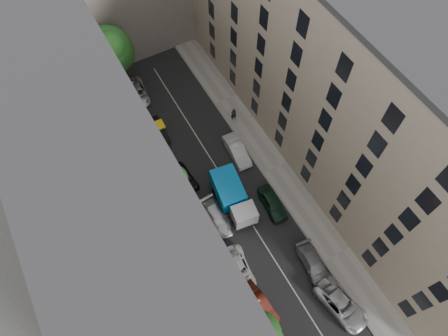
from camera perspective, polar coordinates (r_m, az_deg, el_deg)
ground at (r=42.05m, az=0.97°, el=-3.23°), size 120.00×120.00×0.00m
road_surface at (r=42.04m, az=0.97°, el=-3.23°), size 8.00×44.00×0.02m
sidewalk_left at (r=41.04m, az=-5.77°, el=-6.49°), size 3.00×44.00×0.15m
sidewalk_right at (r=43.60m, az=7.28°, el=-0.03°), size 3.00×44.00×0.15m
building_left at (r=31.98m, az=-16.20°, el=-3.54°), size 8.00×44.00×20.00m
building_right at (r=38.15m, az=16.01°, el=10.97°), size 8.00×44.00×20.00m
tarp_truck at (r=39.98m, az=1.23°, el=-4.12°), size 3.28×6.50×2.86m
car_left_1 at (r=37.62m, az=4.98°, el=-18.83°), size 2.10×4.59×1.46m
car_left_2 at (r=38.33m, az=2.08°, el=-14.28°), size 2.76×4.93×1.30m
car_left_3 at (r=40.06m, az=-0.96°, el=-6.99°), size 2.10×4.70×1.34m
car_left_4 at (r=42.24m, az=-5.55°, el=-1.33°), size 1.85×3.94×1.30m
car_left_5 at (r=45.82m, az=-9.33°, el=5.24°), size 1.52×4.00×1.30m
car_left_6 at (r=49.77m, az=-12.26°, el=10.48°), size 2.67×4.99×1.33m
car_right_0 at (r=38.90m, az=16.41°, el=-18.24°), size 3.25×5.62×1.47m
car_right_1 at (r=39.33m, az=12.68°, el=-13.28°), size 2.36×4.77×1.33m
car_right_2 at (r=40.90m, az=6.93°, el=-5.00°), size 2.06×4.38×1.45m
car_right_3 at (r=43.65m, az=1.86°, el=2.50°), size 1.90×4.66×1.50m
tree_mid at (r=36.88m, az=-8.39°, el=-2.33°), size 4.66×4.28×7.52m
tree_far at (r=47.01m, az=-16.07°, el=15.55°), size 5.74×5.53×9.10m
lamp_post at (r=35.50m, az=-0.99°, el=-11.40°), size 0.36×0.36×6.00m
pedestrian at (r=46.12m, az=1.38°, el=7.70°), size 0.78×0.63×1.84m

